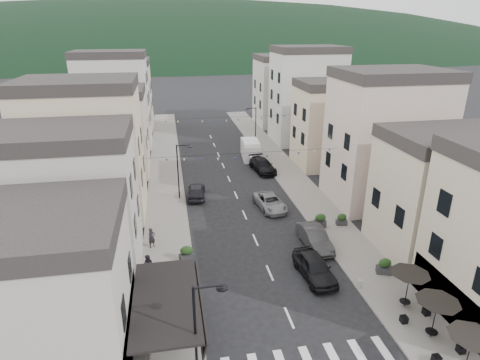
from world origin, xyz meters
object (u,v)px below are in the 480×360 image
(parked_car_a, at_px, (315,267))
(pedestrian_a, at_px, (152,238))
(parked_car_b, at_px, (314,238))
(parked_car_d, at_px, (263,165))
(pedestrian_b, at_px, (148,266))
(parked_car_c, at_px, (270,202))
(delivery_van, at_px, (250,149))
(parked_car_e, at_px, (196,191))

(parked_car_a, bearing_deg, pedestrian_a, 147.76)
(parked_car_b, bearing_deg, parked_car_d, 88.17)
(pedestrian_b, bearing_deg, parked_car_a, 34.12)
(parked_car_d, bearing_deg, parked_car_a, -101.30)
(parked_car_c, distance_m, parked_car_d, 11.07)
(pedestrian_a, bearing_deg, delivery_van, 29.78)
(parked_car_a, distance_m, pedestrian_a, 13.34)
(parked_car_a, bearing_deg, parked_car_e, 110.22)
(parked_car_d, bearing_deg, pedestrian_b, -130.35)
(parked_car_e, height_order, pedestrian_b, pedestrian_b)
(parked_car_c, xyz_separation_m, pedestrian_a, (-11.50, -5.78, 0.28))
(delivery_van, xyz_separation_m, pedestrian_b, (-13.04, -26.60, -0.32))
(parked_car_e, height_order, delivery_van, delivery_van)
(parked_car_e, xyz_separation_m, pedestrian_a, (-4.43, -9.91, 0.21))
(pedestrian_b, bearing_deg, parked_car_d, 101.41)
(parked_car_a, height_order, parked_car_e, parked_car_a)
(parked_car_e, bearing_deg, delivery_van, -117.71)
(parked_car_e, xyz_separation_m, delivery_van, (8.47, 12.56, 0.52))
(parked_car_b, height_order, pedestrian_a, pedestrian_a)
(parked_car_d, bearing_deg, pedestrian_a, -136.04)
(parked_car_b, height_order, parked_car_e, parked_car_b)
(parked_car_a, relative_size, pedestrian_a, 2.86)
(pedestrian_a, xyz_separation_m, pedestrian_b, (-0.15, -4.13, -0.01))
(pedestrian_b, bearing_deg, parked_car_b, 52.89)
(parked_car_b, distance_m, pedestrian_b, 13.61)
(pedestrian_a, height_order, pedestrian_b, pedestrian_a)
(parked_car_d, xyz_separation_m, pedestrian_a, (-13.30, -16.70, 0.18))
(parked_car_c, height_order, parked_car_e, parked_car_e)
(parked_car_d, height_order, pedestrian_b, pedestrian_b)
(parked_car_e, relative_size, pedestrian_b, 2.65)
(delivery_van, distance_m, pedestrian_b, 29.62)
(pedestrian_a, relative_size, pedestrian_b, 1.01)
(parked_car_c, bearing_deg, pedestrian_a, -160.42)
(parked_car_a, height_order, parked_car_c, parked_car_a)
(parked_car_c, distance_m, delivery_van, 16.75)
(parked_car_a, distance_m, parked_car_e, 17.77)
(parked_car_a, bearing_deg, parked_car_d, 81.97)
(parked_car_d, relative_size, delivery_van, 0.97)
(pedestrian_b, bearing_deg, parked_car_e, 116.23)
(parked_car_d, height_order, delivery_van, delivery_van)
(parked_car_e, bearing_deg, parked_car_a, 120.74)
(parked_car_b, xyz_separation_m, delivery_van, (-0.41, 24.56, 0.49))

